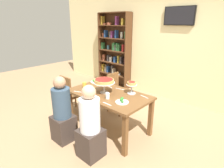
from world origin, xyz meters
name	(u,v)px	position (x,y,z in m)	size (l,w,h in m)	color
ground_plane	(109,129)	(0.00, 0.00, 0.00)	(12.00, 12.00, 0.00)	#9E7A56
rear_partition	(168,45)	(0.00, 2.20, 1.40)	(8.00, 0.12, 2.80)	beige
dining_table	(108,98)	(0.00, 0.00, 0.64)	(1.49, 0.85, 0.74)	brown
bookshelf	(115,50)	(-1.63, 2.01, 1.12)	(1.10, 0.30, 2.21)	#4C2D19
television	(179,16)	(0.24, 2.11, 2.08)	(0.72, 0.05, 0.42)	black
diner_near_right	(90,128)	(0.31, -0.71, 0.49)	(0.34, 0.34, 1.15)	#382D28
diner_near_left	(63,114)	(-0.35, -0.75, 0.49)	(0.34, 0.34, 1.15)	#382D28
chair_far_left	(116,91)	(-0.41, 0.70, 0.49)	(0.40, 0.40, 0.87)	brown
chair_head_west	(70,93)	(-1.07, -0.08, 0.49)	(0.40, 0.40, 0.87)	brown
deep_dish_pizza_stand	(104,82)	(-0.07, -0.03, 0.95)	(0.38, 0.38, 0.25)	silver
personal_pizza_stand	(132,85)	(0.32, 0.27, 0.90)	(0.19, 0.19, 0.22)	silver
salad_plate_near_diner	(95,81)	(-0.64, 0.27, 0.76)	(0.21, 0.21, 0.07)	white
salad_plate_far_diner	(122,101)	(0.43, -0.13, 0.76)	(0.21, 0.21, 0.07)	white
beer_glass_amber_tall	(84,86)	(-0.48, -0.15, 0.81)	(0.07, 0.07, 0.14)	gold
water_glass_clear_near	(98,82)	(-0.48, 0.20, 0.79)	(0.06, 0.06, 0.11)	white
water_glass_clear_far	(108,96)	(0.16, -0.18, 0.79)	(0.07, 0.07, 0.10)	white
cutlery_fork_near	(107,104)	(0.30, -0.34, 0.74)	(0.18, 0.02, 0.01)	silver
cutlery_knife_near	(144,97)	(0.57, 0.29, 0.74)	(0.18, 0.02, 0.01)	silver
cutlery_fork_far	(110,87)	(-0.22, 0.27, 0.74)	(0.18, 0.02, 0.01)	silver
cutlery_knife_far	(78,92)	(-0.45, -0.32, 0.74)	(0.18, 0.02, 0.01)	silver
cutlery_spare_fork	(120,89)	(0.01, 0.31, 0.74)	(0.18, 0.02, 0.01)	silver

